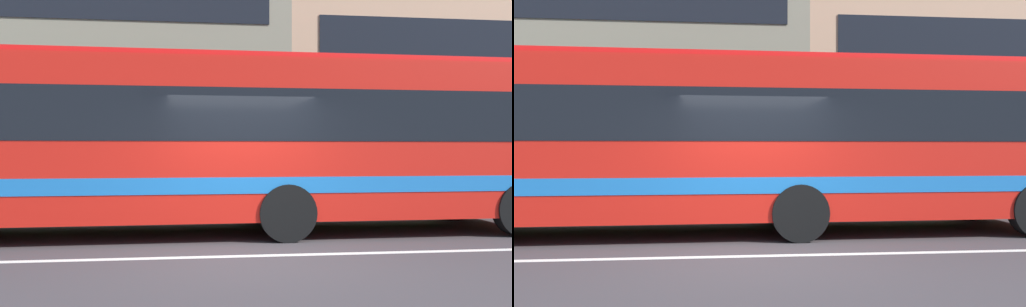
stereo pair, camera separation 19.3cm
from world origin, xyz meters
The scene contains 5 objects.
ground_plane centered at (0.00, 0.00, 0.00)m, with size 160.00×160.00×0.00m, color #3E383A.
lane_centre_line centered at (0.00, 0.00, 0.00)m, with size 60.00×0.16×0.01m, color silver.
hedge_row_far centered at (0.02, 5.92, 0.50)m, with size 20.52×1.10×1.00m, color #1A4A14.
apartment_block_left centered at (-7.34, 15.77, 6.20)m, with size 19.95×10.82×12.39m.
transit_bus centered at (0.00, 2.30, 1.82)m, with size 12.34×2.80×3.30m.
Camera 2 is at (-0.68, -7.89, 1.59)m, focal length 37.24 mm.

